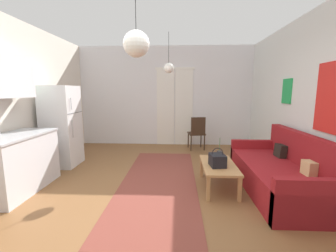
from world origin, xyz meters
The scene contains 12 objects.
ground_plane centered at (0.00, 0.00, -0.05)m, with size 5.50×7.40×0.10m, color brown.
wall_back centered at (0.01, 3.45, 1.39)m, with size 5.10×0.13×2.81m.
area_rug centered at (0.05, 0.63, 0.01)m, with size 1.27×3.46×0.01m, color brown.
couch centered at (2.01, 0.39, 0.28)m, with size 0.93×2.07×0.91m.
coffee_table centered at (1.04, 0.46, 0.35)m, with size 0.52×0.99×0.40m.
bamboo_vase centered at (1.06, 0.54, 0.50)m, with size 0.08×0.08×0.41m.
handbag centered at (0.99, 0.35, 0.50)m, with size 0.25×0.29×0.29m.
refrigerator centered at (-2.04, 1.44, 0.83)m, with size 0.63×0.65×1.66m.
kitchen_counter centered at (-2.13, 0.19, 0.80)m, with size 0.64×1.29×2.11m.
accent_chair centered at (0.88, 2.82, 0.49)m, with size 0.48×0.47×0.89m.
pendant_lamp_near centered at (-0.09, -0.42, 2.08)m, with size 0.30×0.30×0.88m.
pendant_lamp_far centered at (0.16, 1.96, 2.05)m, with size 0.22×0.22×0.87m.
Camera 1 is at (0.39, -2.98, 1.55)m, focal length 23.60 mm.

